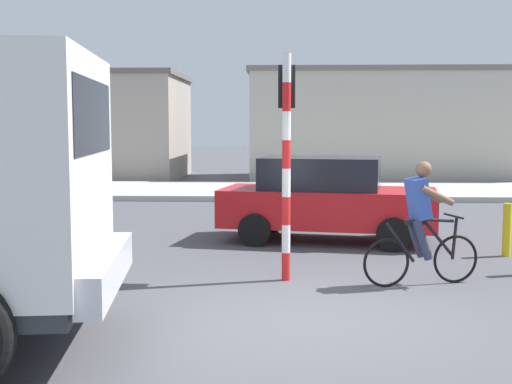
# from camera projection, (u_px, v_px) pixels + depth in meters

# --- Properties ---
(ground_plane) EXTENTS (120.00, 120.00, 0.00)m
(ground_plane) POSITION_uv_depth(u_px,v_px,m) (326.00, 316.00, 7.92)
(ground_plane) COLOR #4C4C51
(sidewalk_far) EXTENTS (80.00, 5.00, 0.16)m
(sidewalk_far) POSITION_uv_depth(u_px,v_px,m) (298.00, 191.00, 21.99)
(sidewalk_far) COLOR #ADADA8
(sidewalk_far) RESTS_ON ground
(cyclist) EXTENTS (1.67, 0.64, 1.72)m
(cyclist) POSITION_uv_depth(u_px,v_px,m) (421.00, 223.00, 9.37)
(cyclist) COLOR black
(cyclist) RESTS_ON ground
(traffic_light_pole) EXTENTS (0.24, 0.43, 3.20)m
(traffic_light_pole) POSITION_uv_depth(u_px,v_px,m) (286.00, 135.00, 9.63)
(traffic_light_pole) COLOR red
(traffic_light_pole) RESTS_ON ground
(car_red_near) EXTENTS (4.24, 2.39, 1.60)m
(car_red_near) POSITION_uv_depth(u_px,v_px,m) (326.00, 198.00, 12.96)
(car_red_near) COLOR red
(car_red_near) RESTS_ON ground
(bollard_far) EXTENTS (0.14, 0.14, 0.90)m
(bollard_far) POSITION_uv_depth(u_px,v_px,m) (507.00, 230.00, 11.49)
(bollard_far) COLOR gold
(bollard_far) RESTS_ON ground
(building_corner_left) EXTENTS (10.83, 6.27, 4.27)m
(building_corner_left) POSITION_uv_depth(u_px,v_px,m) (54.00, 126.00, 28.33)
(building_corner_left) COLOR #9E9389
(building_corner_left) RESTS_ON ground
(building_mid_block) EXTENTS (12.16, 5.74, 4.36)m
(building_mid_block) POSITION_uv_depth(u_px,v_px,m) (400.00, 125.00, 27.64)
(building_mid_block) COLOR #B2AD9E
(building_mid_block) RESTS_ON ground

